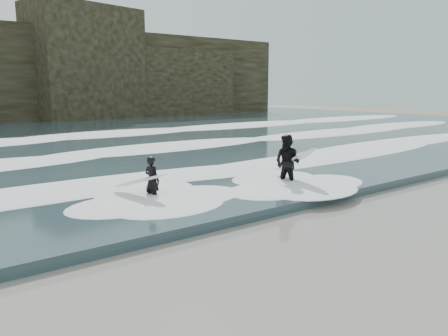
# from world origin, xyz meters

# --- Properties ---
(ground) EXTENTS (120.00, 120.00, 0.00)m
(ground) POSITION_xyz_m (0.00, 0.00, 0.00)
(ground) COLOR #8B704F
(ground) RESTS_ON ground
(sea) EXTENTS (90.00, 52.00, 0.30)m
(sea) POSITION_xyz_m (0.00, 29.00, 0.15)
(sea) COLOR #293D43
(sea) RESTS_ON ground
(foam_near) EXTENTS (60.00, 3.20, 0.20)m
(foam_near) POSITION_xyz_m (0.00, 9.00, 0.40)
(foam_near) COLOR white
(foam_near) RESTS_ON sea
(foam_mid) EXTENTS (60.00, 4.00, 0.24)m
(foam_mid) POSITION_xyz_m (0.00, 16.00, 0.42)
(foam_mid) COLOR white
(foam_mid) RESTS_ON sea
(foam_far) EXTENTS (60.00, 4.80, 0.30)m
(foam_far) POSITION_xyz_m (0.00, 25.00, 0.45)
(foam_far) COLOR white
(foam_far) RESTS_ON sea
(surfer_left) EXTENTS (1.37, 2.23, 1.56)m
(surfer_left) POSITION_xyz_m (-2.41, 6.47, 0.79)
(surfer_left) COLOR black
(surfer_left) RESTS_ON ground
(surfer_right) EXTENTS (1.30, 2.12, 2.04)m
(surfer_right) POSITION_xyz_m (2.60, 5.24, 1.03)
(surfer_right) COLOR black
(surfer_right) RESTS_ON ground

